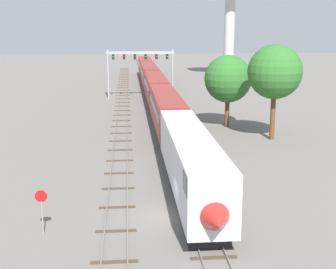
{
  "coord_description": "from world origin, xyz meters",
  "views": [
    {
      "loc": [
        -2.6,
        -29.55,
        12.57
      ],
      "look_at": [
        1.0,
        12.0,
        3.0
      ],
      "focal_mm": 50.1,
      "sensor_mm": 36.0,
      "label": 1
    }
  ],
  "objects_px": {
    "trackside_tree_left": "(228,79)",
    "signal_gantry": "(140,63)",
    "trackside_tree_mid": "(275,72)",
    "passenger_train": "(155,89)",
    "stop_sign": "(42,206)"
  },
  "relations": [
    {
      "from": "trackside_tree_mid",
      "to": "stop_sign",
      "type": "bearing_deg",
      "value": -132.82
    },
    {
      "from": "stop_sign",
      "to": "trackside_tree_left",
      "type": "bearing_deg",
      "value": 59.61
    },
    {
      "from": "signal_gantry",
      "to": "trackside_tree_mid",
      "type": "relative_size",
      "value": 1.12
    },
    {
      "from": "passenger_train",
      "to": "signal_gantry",
      "type": "relative_size",
      "value": 8.98
    },
    {
      "from": "signal_gantry",
      "to": "stop_sign",
      "type": "distance_m",
      "value": 57.32
    },
    {
      "from": "trackside_tree_left",
      "to": "trackside_tree_mid",
      "type": "distance_m",
      "value": 8.37
    },
    {
      "from": "trackside_tree_left",
      "to": "signal_gantry",
      "type": "bearing_deg",
      "value": 111.91
    },
    {
      "from": "passenger_train",
      "to": "stop_sign",
      "type": "height_order",
      "value": "passenger_train"
    },
    {
      "from": "passenger_train",
      "to": "signal_gantry",
      "type": "xyz_separation_m",
      "value": [
        -2.25,
        6.61,
        3.83
      ]
    },
    {
      "from": "trackside_tree_left",
      "to": "trackside_tree_mid",
      "type": "bearing_deg",
      "value": -63.5
    },
    {
      "from": "passenger_train",
      "to": "trackside_tree_mid",
      "type": "relative_size",
      "value": 10.08
    },
    {
      "from": "signal_gantry",
      "to": "passenger_train",
      "type": "bearing_deg",
      "value": -71.2
    },
    {
      "from": "passenger_train",
      "to": "stop_sign",
      "type": "relative_size",
      "value": 37.73
    },
    {
      "from": "trackside_tree_left",
      "to": "trackside_tree_mid",
      "type": "xyz_separation_m",
      "value": [
        3.67,
        -7.37,
        1.52
      ]
    },
    {
      "from": "stop_sign",
      "to": "trackside_tree_mid",
      "type": "relative_size",
      "value": 0.27
    }
  ]
}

